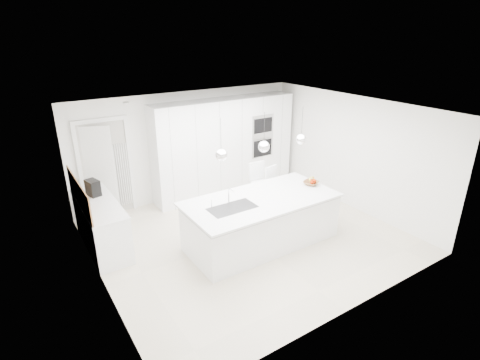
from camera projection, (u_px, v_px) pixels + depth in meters
floor at (248, 237)px, 7.33m from camera, size 5.50×5.50×0.00m
wall_back at (189, 145)px, 8.81m from camera, size 5.50×0.00×5.50m
wall_left at (94, 215)px, 5.47m from camera, size 0.00×5.00×5.00m
ceiling at (250, 110)px, 6.40m from camera, size 5.50×5.50×0.00m
tall_cabinets at (225, 147)px, 9.01m from camera, size 3.60×0.60×2.30m
oven_stack at (263, 136)px, 9.15m from camera, size 0.62×0.04×1.05m
doorway_frame at (106, 170)px, 7.88m from camera, size 1.11×0.08×2.13m
hallway_door at (95, 174)px, 7.72m from camera, size 0.76×0.38×2.00m
radiator at (123, 175)px, 8.10m from camera, size 0.32×0.04×1.40m
left_base_cabinets at (102, 226)px, 6.86m from camera, size 0.60×1.80×0.86m
left_worktop at (98, 204)px, 6.69m from camera, size 0.62×1.82×0.04m
oak_backsplash at (79, 193)px, 6.44m from camera, size 0.02×1.80×0.50m
island_base at (262, 222)px, 6.98m from camera, size 2.80×1.20×0.86m
island_worktop at (261, 199)px, 6.86m from camera, size 2.84×1.40×0.04m
island_sink at (232, 212)px, 6.51m from camera, size 0.84×0.44×0.18m
island_tap at (229, 195)px, 6.60m from camera, size 0.02×0.02×0.30m
pendant_left at (221, 155)px, 6.01m from camera, size 0.20×0.20×0.20m
pendant_mid at (264, 147)px, 6.44m from camera, size 0.20×0.20×0.20m
pendant_right at (301, 139)px, 6.87m from camera, size 0.20×0.20×0.20m
fruit_bowl at (311, 183)px, 7.44m from camera, size 0.38×0.38×0.07m
espresso_machine at (93, 188)px, 6.92m from camera, size 0.25×0.32×0.30m
bar_stool_left at (260, 191)px, 7.96m from camera, size 0.40×0.55×1.18m
bar_stool_right at (274, 192)px, 8.03m from camera, size 0.44×0.55×1.07m
apple_a at (314, 181)px, 7.44m from camera, size 0.09×0.09×0.09m
apple_b at (312, 181)px, 7.45m from camera, size 0.07×0.07×0.07m
apple_c at (311, 181)px, 7.46m from camera, size 0.08×0.08×0.08m
apple_extra_3 at (312, 182)px, 7.39m from camera, size 0.07×0.07×0.07m
banana_bunch at (312, 179)px, 7.45m from camera, size 0.21×0.16×0.19m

